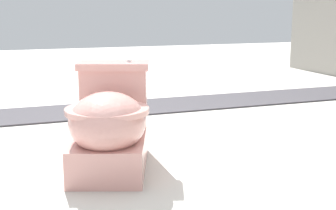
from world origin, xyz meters
The scene contains 3 objects.
ground_plane centered at (0.00, 0.00, 0.00)m, with size 14.00×14.00×0.00m, color beige.
gravel_strip centered at (-1.20, 0.50, 0.01)m, with size 0.56×8.00×0.01m, color #423F44.
toilet centered at (0.13, -0.18, 0.22)m, with size 0.72×0.56×0.52m.
Camera 1 is at (2.30, -0.67, 0.78)m, focal length 50.00 mm.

